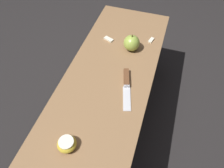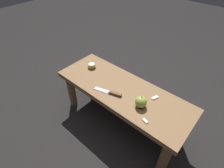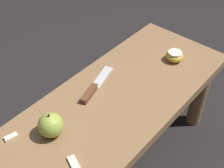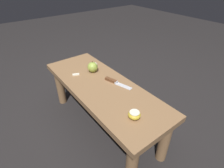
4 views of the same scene
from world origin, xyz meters
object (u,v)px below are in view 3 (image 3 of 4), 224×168
at_px(wooden_bench, 107,120).
at_px(apple_whole, 51,125).
at_px(apple_cut, 175,56).
at_px(knife, 93,89).

distance_m(wooden_bench, apple_whole, 0.24).
xyz_separation_m(apple_whole, apple_cut, (-0.57, 0.09, -0.02)).
xyz_separation_m(wooden_bench, apple_cut, (-0.37, 0.04, 0.10)).
height_order(wooden_bench, apple_cut, apple_cut).
bearing_deg(apple_cut, knife, -20.44).
xyz_separation_m(wooden_bench, apple_whole, (0.20, -0.05, 0.11)).
distance_m(apple_whole, apple_cut, 0.58).
bearing_deg(wooden_bench, knife, -106.64).
distance_m(knife, apple_whole, 0.23).
bearing_deg(knife, apple_whole, 173.23).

